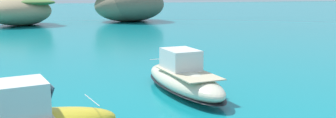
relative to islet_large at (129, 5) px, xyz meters
The scene contains 3 objects.
islet_large is the anchor object (origin of this frame).
islet_small 21.03m from the islet_large, 169.70° to the right, with size 14.94×16.78×5.16m.
motorboat_cream 57.38m from the islet_large, 98.32° to the right, with size 3.57×9.12×2.62m.
Camera 1 is at (-9.33, -7.69, 6.08)m, focal length 39.99 mm.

